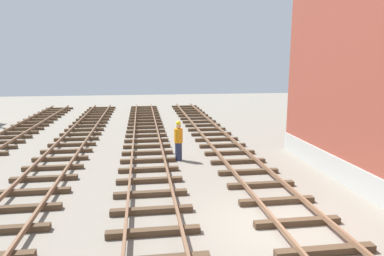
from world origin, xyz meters
name	(u,v)px	position (x,y,z in m)	size (l,w,h in m)	color
ground_plane	(276,227)	(0.00, 0.00, 0.00)	(80.00, 80.00, 0.00)	gray
track_near_building	(297,221)	(0.63, 0.00, 0.13)	(2.50, 53.45, 0.32)	#4C3826
track_centre	(153,231)	(-3.39, 0.00, 0.13)	(2.50, 53.45, 0.32)	#4C3826
track_worker_foreground	(178,141)	(-1.97, 7.02, 0.93)	(0.40, 0.40, 1.87)	#262D4C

